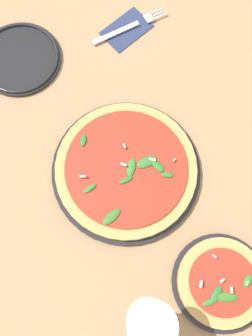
{
  "coord_description": "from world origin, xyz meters",
  "views": [
    {
      "loc": [
        -0.15,
        -0.15,
        0.85
      ],
      "look_at": [
        0.02,
        0.03,
        0.03
      ],
      "focal_mm": 42.0,
      "sensor_mm": 36.0,
      "label": 1
    }
  ],
  "objects": [
    {
      "name": "ground_plane",
      "position": [
        0.0,
        0.0,
        0.0
      ],
      "size": [
        6.0,
        6.0,
        0.0
      ],
      "primitive_type": "plane",
      "color": "#9E7A56"
    },
    {
      "name": "pizza_arugula_main",
      "position": [
        0.02,
        0.03,
        0.02
      ],
      "size": [
        0.33,
        0.33,
        0.05
      ],
      "color": "black",
      "rests_on": "ground_plane"
    },
    {
      "name": "pizza_personal_side",
      "position": [
        -0.0,
        -0.28,
        0.02
      ],
      "size": [
        0.2,
        0.2,
        0.05
      ],
      "color": "black",
      "rests_on": "ground_plane"
    },
    {
      "name": "wine_glass",
      "position": [
        -0.16,
        -0.22,
        0.12
      ],
      "size": [
        0.09,
        0.09,
        0.17
      ],
      "color": "white",
      "rests_on": "ground_plane"
    },
    {
      "name": "napkin",
      "position": [
        0.28,
        0.31,
        0.0
      ],
      "size": [
        0.12,
        0.08,
        0.01
      ],
      "rotation": [
        0.0,
        0.0,
        -0.02
      ],
      "color": "navy",
      "rests_on": "ground_plane"
    },
    {
      "name": "fork",
      "position": [
        0.28,
        0.31,
        0.01
      ],
      "size": [
        0.2,
        0.07,
        0.0
      ],
      "rotation": [
        0.0,
        0.0,
        -0.26
      ],
      "color": "silver",
      "rests_on": "ground_plane"
    },
    {
      "name": "side_plate_white",
      "position": [
        0.02,
        0.42,
        0.01
      ],
      "size": [
        0.2,
        0.2,
        0.02
      ],
      "color": "black",
      "rests_on": "ground_plane"
    }
  ]
}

